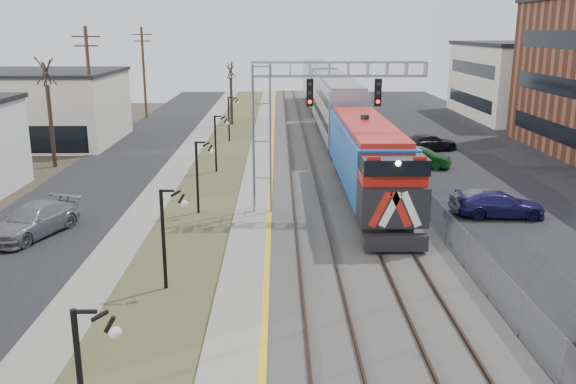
{
  "coord_description": "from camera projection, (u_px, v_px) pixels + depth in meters",
  "views": [
    {
      "loc": [
        0.36,
        -3.88,
        9.74
      ],
      "look_at": [
        0.8,
        22.8,
        2.6
      ],
      "focal_mm": 38.0,
      "sensor_mm": 36.0,
      "label": 1
    }
  ],
  "objects": [
    {
      "name": "street_west",
      "position": [
        97.0,
        183.0,
        39.87
      ],
      "size": [
        7.0,
        120.0,
        0.04
      ],
      "primitive_type": "cube",
      "color": "black",
      "rests_on": "ground"
    },
    {
      "name": "sidewalk",
      "position": [
        166.0,
        182.0,
        39.94
      ],
      "size": [
        2.0,
        120.0,
        0.08
      ],
      "primitive_type": "cube",
      "color": "gray",
      "rests_on": "ground"
    },
    {
      "name": "grass_median",
      "position": [
        212.0,
        182.0,
        39.99
      ],
      "size": [
        4.0,
        120.0,
        0.06
      ],
      "primitive_type": "cube",
      "color": "#48512B",
      "rests_on": "ground"
    },
    {
      "name": "platform",
      "position": [
        258.0,
        181.0,
        40.02
      ],
      "size": [
        2.0,
        120.0,
        0.24
      ],
      "primitive_type": "cube",
      "color": "gray",
      "rests_on": "ground"
    },
    {
      "name": "ballast_bed",
      "position": [
        333.0,
        181.0,
        40.1
      ],
      "size": [
        8.0,
        120.0,
        0.2
      ],
      "primitive_type": "cube",
      "color": "#595651",
      "rests_on": "ground"
    },
    {
      "name": "parking_lot",
      "position": [
        514.0,
        181.0,
        40.31
      ],
      "size": [
        16.0,
        120.0,
        0.04
      ],
      "primitive_type": "cube",
      "color": "black",
      "rests_on": "ground"
    },
    {
      "name": "platform_edge",
      "position": [
        271.0,
        179.0,
        40.0
      ],
      "size": [
        0.24,
        120.0,
        0.01
      ],
      "primitive_type": "cube",
      "color": "gold",
      "rests_on": "platform"
    },
    {
      "name": "track_near",
      "position": [
        303.0,
        178.0,
        40.02
      ],
      "size": [
        1.58,
        120.0,
        0.15
      ],
      "color": "#2D2119",
      "rests_on": "ballast_bed"
    },
    {
      "name": "track_far",
      "position": [
        356.0,
        178.0,
        40.08
      ],
      "size": [
        1.58,
        120.0,
        0.15
      ],
      "color": "#2D2119",
      "rests_on": "ballast_bed"
    },
    {
      "name": "train",
      "position": [
        332.0,
        104.0,
        57.89
      ],
      "size": [
        3.0,
        63.05,
        5.33
      ],
      "color": "#1552AE",
      "rests_on": "ground"
    },
    {
      "name": "signal_gantry",
      "position": [
        294.0,
        111.0,
        31.87
      ],
      "size": [
        9.0,
        1.07,
        8.15
      ],
      "color": "gray",
      "rests_on": "ground"
    },
    {
      "name": "lampposts",
      "position": [
        165.0,
        238.0,
        23.34
      ],
      "size": [
        0.14,
        62.14,
        4.0
      ],
      "color": "black",
      "rests_on": "ground"
    },
    {
      "name": "fence",
      "position": [
        397.0,
        170.0,
        39.99
      ],
      "size": [
        0.04,
        120.0,
        1.6
      ],
      "primitive_type": "cube",
      "color": "gray",
      "rests_on": "ground"
    },
    {
      "name": "bare_trees",
      "position": [
        94.0,
        132.0,
        42.94
      ],
      "size": [
        12.3,
        42.3,
        5.95
      ],
      "color": "#382D23",
      "rests_on": "ground"
    },
    {
      "name": "car_lot_d",
      "position": [
        500.0,
        205.0,
        32.48
      ],
      "size": [
        4.7,
        2.16,
        1.33
      ],
      "primitive_type": "imported",
      "rotation": [
        0.0,
        0.0,
        1.51
      ],
      "color": "navy",
      "rests_on": "ground"
    },
    {
      "name": "car_lot_e",
      "position": [
        489.0,
        202.0,
        32.97
      ],
      "size": [
        4.21,
        1.72,
        1.43
      ],
      "primitive_type": "imported",
      "rotation": [
        0.0,
        0.0,
        1.56
      ],
      "color": "gray",
      "rests_on": "ground"
    },
    {
      "name": "car_lot_f",
      "position": [
        421.0,
        158.0,
        44.25
      ],
      "size": [
        4.38,
        3.05,
        1.37
      ],
      "primitive_type": "imported",
      "rotation": [
        0.0,
        0.0,
        1.14
      ],
      "color": "#0B370F",
      "rests_on": "ground"
    },
    {
      "name": "car_street_b",
      "position": [
        33.0,
        221.0,
        29.47
      ],
      "size": [
        3.78,
        5.65,
        1.52
      ],
      "primitive_type": "imported",
      "rotation": [
        0.0,
        0.0,
        -0.34
      ],
      "color": "gray",
      "rests_on": "ground"
    },
    {
      "name": "car_lot_g",
      "position": [
        430.0,
        143.0,
        50.18
      ],
      "size": [
        5.05,
        3.23,
        1.36
      ],
      "primitive_type": "imported",
      "rotation": [
        0.0,
        0.0,
        1.87
      ],
      "color": "black",
      "rests_on": "ground"
    }
  ]
}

